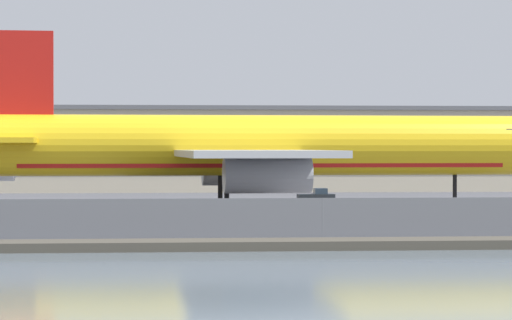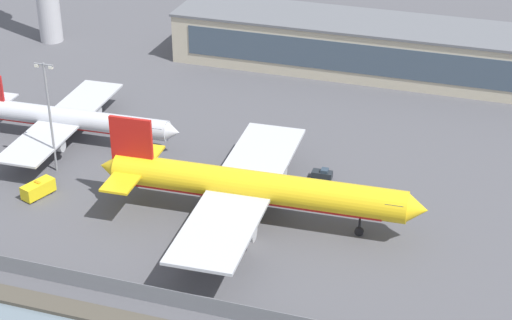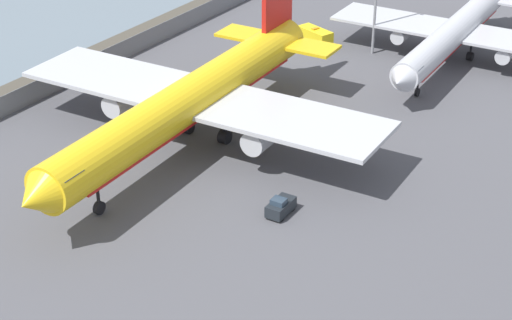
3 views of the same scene
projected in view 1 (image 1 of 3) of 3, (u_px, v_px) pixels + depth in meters
name	position (u px, v px, depth m)	size (l,w,h in m)	color
ground_plane	(291.00, 224.00, 85.13)	(500.00, 500.00, 0.00)	#4C4C51
shoreline_seawall	(334.00, 244.00, 64.71)	(320.00, 3.00, 0.50)	#474238
perimeter_fence	(322.00, 220.00, 69.18)	(280.00, 0.10, 2.53)	slate
cargo_jet_yellow	(254.00, 148.00, 91.16)	(48.29, 41.36, 14.08)	yellow
baggage_tug	(316.00, 200.00, 106.48)	(3.24, 1.67, 1.80)	#1E2328
terminal_building	(311.00, 149.00, 152.80)	(94.69, 16.37, 10.41)	#BCB299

